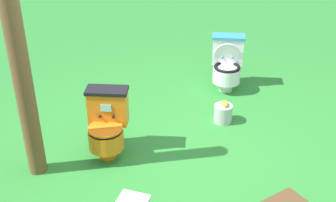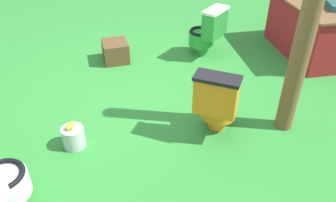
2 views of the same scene
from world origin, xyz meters
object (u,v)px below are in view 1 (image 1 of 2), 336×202
Objects in this scene: toilet_orange at (107,124)px; lemon_bucket at (223,113)px; wooden_post at (21,71)px; toilet_white at (227,63)px.

toilet_orange is 2.63× the size of lemon_bucket.
wooden_post is at bearing 27.05° from toilet_orange.
wooden_post is at bearing 99.94° from lemon_bucket.
toilet_orange is at bearing -82.20° from wooden_post.
lemon_bucket is at bearing 87.92° from toilet_white.
toilet_white is 2.10m from toilet_orange.
wooden_post is (-1.20, 2.54, 0.75)m from toilet_white.
lemon_bucket is (0.28, -1.43, -0.25)m from toilet_orange.
wooden_post is (-0.10, 0.75, 0.75)m from toilet_orange.
toilet_orange is (-1.10, 1.79, -0.00)m from toilet_white.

